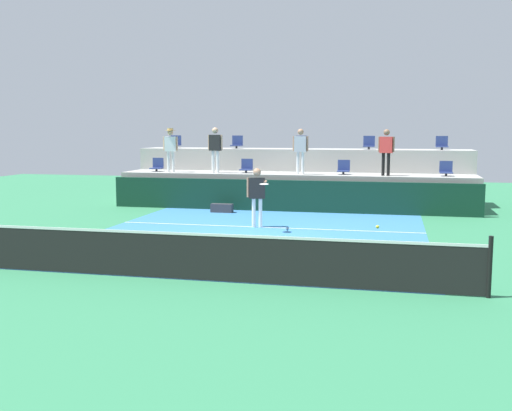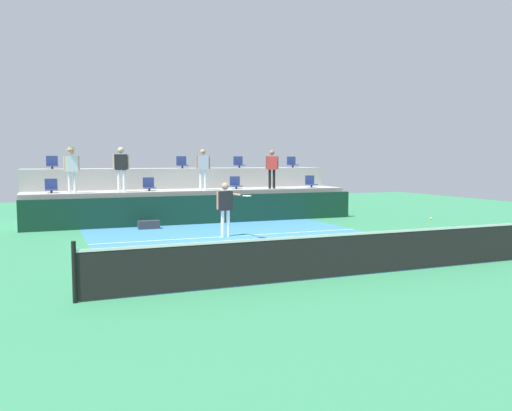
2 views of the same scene
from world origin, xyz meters
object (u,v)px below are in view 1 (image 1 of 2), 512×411
Objects in this scene: spectator_in_white at (215,146)px; spectator_leaning_on_rail at (300,147)px; stadium_chair_upper_far_left at (175,143)px; tennis_player at (257,191)px; stadium_chair_lower_left at (247,167)px; stadium_chair_upper_left at (237,143)px; stadium_chair_lower_right at (344,168)px; spectator_in_grey at (386,148)px; stadium_chair_upper_far_right at (442,144)px; spectator_with_hat at (171,146)px; equipment_bag at (222,208)px; stadium_chair_upper_center at (301,143)px; tennis_ball at (378,227)px; stadium_chair_upper_right at (369,144)px; stadium_chair_lower_far_left at (157,166)px; stadium_chair_lower_far_right at (446,170)px.

spectator_leaning_on_rail is at bearing 0.00° from spectator_in_white.
stadium_chair_upper_far_left is 8.44m from tennis_player.
stadium_chair_upper_left reaches higher than stadium_chair_lower_left.
stadium_chair_lower_left is 0.31× the size of spectator_in_white.
spectator_in_grey reaches higher than stadium_chair_lower_right.
stadium_chair_lower_left is 0.32× the size of spectator_leaning_on_rail.
stadium_chair_upper_far_right is 0.31× the size of spectator_in_white.
stadium_chair_upper_far_right is 0.32× the size of spectator_leaning_on_rail.
equipment_bag is at bearing -32.97° from spectator_with_hat.
stadium_chair_upper_far_right is (5.34, 0.00, 0.00)m from stadium_chair_upper_center.
spectator_in_grey is (3.01, -0.00, -0.01)m from spectator_leaning_on_rail.
stadium_chair_upper_far_left is at bearing 165.75° from spectator_in_grey.
tennis_ball is (-2.02, -12.01, -1.32)m from stadium_chair_upper_far_right.
stadium_chair_upper_center is (-1.83, 1.80, 0.85)m from stadium_chair_lower_right.
stadium_chair_upper_far_left is 5.27m from stadium_chair_upper_center.
stadium_chair_upper_right is at bearing 0.00° from stadium_chair_upper_left.
stadium_chair_lower_far_left reaches higher than equipment_bag.
stadium_chair_lower_right is 4.03m from stadium_chair_upper_far_right.
stadium_chair_upper_far_left is at bearing 105.99° from spectator_with_hat.
tennis_player is (-5.61, -6.68, -1.25)m from stadium_chair_upper_far_right.
stadium_chair_lower_far_left and stadium_chair_lower_far_right have the same top height.
tennis_player is 5.87m from spectator_in_grey.
stadium_chair_upper_far_right is at bearing 50.00° from tennis_player.
stadium_chair_lower_far_left is 1.00× the size of stadium_chair_upper_far_left.
stadium_chair_lower_left is 1.41m from spectator_in_white.
spectator_leaning_on_rail reaches higher than stadium_chair_upper_right.
spectator_in_white is at bearing -142.88° from stadium_chair_upper_center.
spectator_in_grey is at bearing 89.95° from tennis_ball.
stadium_chair_lower_far_left is 0.32× the size of spectator_in_grey.
stadium_chair_upper_left and stadium_chair_upper_center have the same top height.
stadium_chair_upper_right is at bearing 12.68° from stadium_chair_lower_far_left.
stadium_chair_upper_center is at bearing 37.12° from spectator_in_white.
stadium_chair_upper_center is at bearing 161.50° from stadium_chair_lower_far_right.
stadium_chair_upper_far_left is at bearing 180.00° from stadium_chair_upper_left.
stadium_chair_lower_left is 1.00× the size of stadium_chair_upper_right.
stadium_chair_upper_center is 0.32× the size of spectator_in_grey.
stadium_chair_upper_center is 4.87m from equipment_bag.
stadium_chair_upper_right is 0.30× the size of tennis_player.
spectator_in_white reaches higher than stadium_chair_lower_right.
tennis_ball is at bearing -74.57° from stadium_chair_upper_center.
spectator_in_white is (-1.10, -0.38, 0.80)m from stadium_chair_lower_left.
spectator_in_white reaches higher than stadium_chair_upper_far_left.
spectator_with_hat reaches higher than stadium_chair_upper_right.
stadium_chair_lower_right is at bearing 66.75° from tennis_player.
stadium_chair_lower_far_right reaches higher than tennis_ball.
stadium_chair_lower_left reaches higher than tennis_ball.
stadium_chair_lower_left reaches higher than equipment_bag.
stadium_chair_upper_far_right is at bearing 9.55° from stadium_chair_lower_far_left.
stadium_chair_lower_far_left is at bearing 136.20° from tennis_player.
tennis_ball is (8.67, -10.21, -0.47)m from stadium_chair_lower_far_left.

